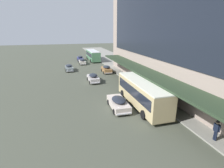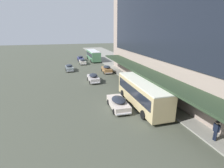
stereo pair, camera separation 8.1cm
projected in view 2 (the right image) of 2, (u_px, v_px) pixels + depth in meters
name	position (u px, v px, depth m)	size (l,w,h in m)	color
transit_bus_kerbside_front	(93.00, 55.00, 54.03)	(2.91, 10.27, 3.11)	#528B5F
transit_bus_kerbside_rear	(142.00, 92.00, 21.59)	(2.88, 10.50, 3.20)	tan
sedan_trailing_mid	(83.00, 61.00, 48.94)	(1.81, 4.79, 1.50)	beige
sedan_lead_near	(107.00, 69.00, 39.15)	(2.03, 4.62, 1.60)	#9E6F40
sedan_second_near	(118.00, 103.00, 21.18)	(2.11, 4.88, 1.47)	beige
sedan_oncoming_front	(93.00, 78.00, 32.07)	(1.85, 4.29, 1.60)	beige
sedan_trailing_near	(69.00, 68.00, 40.92)	(1.88, 4.42, 1.47)	slate
sedan_far_back	(81.00, 58.00, 54.16)	(1.76, 4.81, 1.57)	navy
pedestrian_at_kerb	(216.00, 130.00, 14.66)	(0.33, 0.62, 1.86)	black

